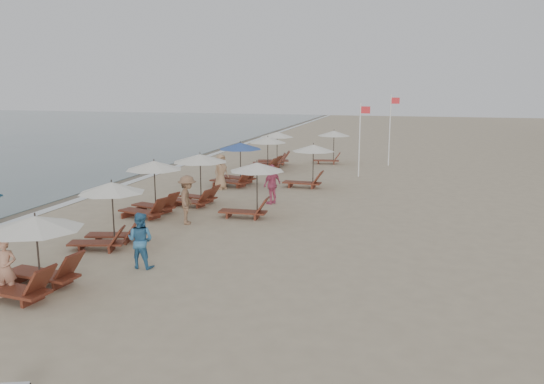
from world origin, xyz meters
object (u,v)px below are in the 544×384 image
(inland_station_0, at_px, (251,183))
(flag_pole_near, at_px, (360,136))
(lounger_station_6, at_px, (273,150))
(beachgoer_near, at_px, (6,268))
(lounger_station_3, at_px, (197,176))
(beachgoer_far_a, at_px, (272,184))
(beachgoer_far_b, at_px, (221,172))
(lounger_station_0, at_px, (29,255))
(beachgoer_mid_b, at_px, (187,200))
(lounger_station_4, at_px, (236,165))
(lounger_station_2, at_px, (150,188))
(inland_station_2, at_px, (331,142))
(beachgoer_mid_a, at_px, (140,240))
(lounger_station_1, at_px, (108,213))
(inland_station_1, at_px, (308,161))
(lounger_station_5, at_px, (264,154))

(inland_station_0, relative_size, flag_pole_near, 0.62)
(lounger_station_6, height_order, beachgoer_near, lounger_station_6)
(lounger_station_3, bearing_deg, beachgoer_far_a, 17.63)
(beachgoer_near, bearing_deg, beachgoer_far_b, 70.52)
(lounger_station_0, xyz_separation_m, beachgoer_near, (-0.40, -0.41, -0.26))
(lounger_station_0, relative_size, beachgoer_mid_b, 1.46)
(lounger_station_4, bearing_deg, lounger_station_6, 88.78)
(lounger_station_4, bearing_deg, lounger_station_2, -98.53)
(inland_station_0, bearing_deg, lounger_station_4, 113.75)
(lounger_station_2, xyz_separation_m, lounger_station_3, (1.05, 2.43, 0.14))
(inland_station_2, bearing_deg, beachgoer_mid_a, -95.02)
(lounger_station_1, relative_size, flag_pole_near, 0.58)
(beachgoer_mid_a, bearing_deg, lounger_station_2, -63.19)
(lounger_station_2, distance_m, inland_station_1, 9.32)
(beachgoer_far_a, bearing_deg, lounger_station_0, 11.62)
(inland_station_1, distance_m, beachgoer_far_b, 4.57)
(lounger_station_2, height_order, lounger_station_5, lounger_station_2)
(lounger_station_3, distance_m, beachgoer_mid_a, 8.61)
(lounger_station_1, bearing_deg, inland_station_1, 70.57)
(lounger_station_2, height_order, beachgoer_near, lounger_station_2)
(lounger_station_6, bearing_deg, lounger_station_1, -91.72)
(lounger_station_3, bearing_deg, lounger_station_5, 88.58)
(inland_station_1, height_order, beachgoer_far_a, inland_station_1)
(lounger_station_2, xyz_separation_m, inland_station_1, (5.00, 7.86, 0.21))
(lounger_station_3, relative_size, lounger_station_4, 0.93)
(inland_station_2, distance_m, beachgoer_far_b, 11.36)
(beachgoer_far_b, bearing_deg, beachgoer_mid_b, -143.93)
(lounger_station_3, distance_m, lounger_station_4, 5.08)
(lounger_station_0, height_order, beachgoer_far_b, lounger_station_0)
(beachgoer_mid_b, bearing_deg, flag_pole_near, -39.62)
(lounger_station_6, bearing_deg, beachgoer_near, -91.60)
(beachgoer_mid_a, xyz_separation_m, beachgoer_far_a, (1.45, 9.43, 0.07))
(inland_station_0, relative_size, inland_station_2, 1.05)
(lounger_station_0, xyz_separation_m, lounger_station_4, (0.10, 16.03, 0.05))
(beachgoer_far_b, bearing_deg, lounger_station_1, -154.38)
(lounger_station_0, bearing_deg, beachgoer_far_a, 74.96)
(lounger_station_3, height_order, flag_pole_near, flag_pole_near)
(inland_station_0, distance_m, beachgoer_mid_b, 2.68)
(lounger_station_2, height_order, inland_station_0, lounger_station_2)
(lounger_station_2, distance_m, inland_station_0, 4.16)
(lounger_station_2, bearing_deg, inland_station_0, 11.01)
(inland_station_1, relative_size, flag_pole_near, 0.63)
(inland_station_0, bearing_deg, inland_station_2, 87.45)
(lounger_station_6, relative_size, inland_station_2, 1.06)
(lounger_station_3, bearing_deg, beachgoer_far_b, 94.05)
(lounger_station_1, xyz_separation_m, lounger_station_6, (0.57, 19.02, -0.09))
(beachgoer_mid_b, bearing_deg, inland_station_2, -26.45)
(lounger_station_6, bearing_deg, flag_pole_near, -25.09)
(beachgoer_far_b, relative_size, flag_pole_near, 0.42)
(lounger_station_1, distance_m, lounger_station_2, 4.37)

